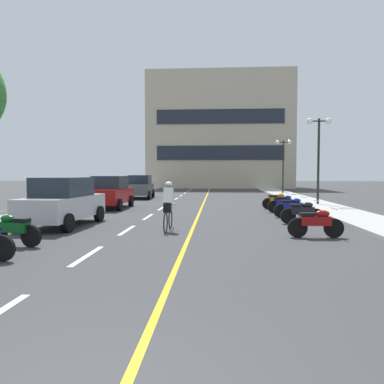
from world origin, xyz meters
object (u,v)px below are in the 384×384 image
(parked_car_near, at_px, (63,202))
(motorcycle_7, at_px, (277,200))
(parked_car_mid, at_px, (110,192))
(street_lamp_far, at_px, (283,154))
(parked_car_far, at_px, (140,187))
(motorcycle_5, at_px, (292,207))
(cyclist_rider, at_px, (168,205))
(street_lamp_mid, at_px, (319,141))
(motorcycle_6, at_px, (284,203))
(motorcycle_3, at_px, (316,222))
(motorcycle_2, at_px, (13,229))
(motorcycle_4, at_px, (303,212))

(parked_car_near, xyz_separation_m, motorcycle_7, (9.10, 7.39, -0.44))
(parked_car_mid, bearing_deg, street_lamp_far, 50.45)
(parked_car_near, height_order, parked_car_far, same)
(motorcycle_5, bearing_deg, cyclist_rider, -139.94)
(street_lamp_far, relative_size, cyclist_rider, 2.77)
(street_lamp_mid, relative_size, cyclist_rider, 2.91)
(street_lamp_far, relative_size, motorcycle_6, 2.93)
(parked_car_far, bearing_deg, motorcycle_6, -46.59)
(street_lamp_far, xyz_separation_m, cyclist_rider, (-7.85, -22.61, -2.84))
(parked_car_near, distance_m, parked_car_far, 15.43)
(parked_car_far, relative_size, motorcycle_5, 2.55)
(street_lamp_mid, bearing_deg, parked_car_near, -141.56)
(parked_car_mid, xyz_separation_m, motorcycle_3, (9.00, -9.01, -0.44))
(motorcycle_2, height_order, cyclist_rider, cyclist_rider)
(parked_car_near, height_order, parked_car_mid, same)
(cyclist_rider, bearing_deg, parked_car_near, 167.98)
(cyclist_rider, bearing_deg, motorcycle_5, 40.06)
(motorcycle_2, height_order, motorcycle_3, same)
(motorcycle_2, distance_m, motorcycle_3, 8.75)
(street_lamp_mid, distance_m, cyclist_rider, 13.21)
(motorcycle_4, bearing_deg, motorcycle_2, -150.36)
(parked_car_mid, distance_m, parked_car_far, 8.37)
(parked_car_far, relative_size, motorcycle_6, 2.56)
(street_lamp_mid, relative_size, motorcycle_2, 3.06)
(motorcycle_5, distance_m, motorcycle_6, 2.13)
(parked_car_near, bearing_deg, motorcycle_4, 7.50)
(motorcycle_7, bearing_deg, motorcycle_4, -90.20)
(street_lamp_mid, bearing_deg, motorcycle_7, -143.85)
(motorcycle_3, bearing_deg, parked_car_far, 117.45)
(cyclist_rider, bearing_deg, motorcycle_7, 58.63)
(motorcycle_2, distance_m, motorcycle_5, 11.45)
(street_lamp_mid, relative_size, parked_car_mid, 1.22)
(parked_car_mid, xyz_separation_m, cyclist_rider, (4.29, -7.92, -0.03))
(street_lamp_far, distance_m, parked_car_near, 24.96)
(motorcycle_5, xyz_separation_m, cyclist_rider, (-5.05, -4.24, 0.41))
(parked_car_far, bearing_deg, motorcycle_7, -40.64)
(motorcycle_7, bearing_deg, motorcycle_2, -128.30)
(street_lamp_far, distance_m, motorcycle_7, 14.99)
(motorcycle_3, bearing_deg, parked_car_near, 167.39)
(street_lamp_mid, xyz_separation_m, motorcycle_6, (-2.72, -3.88, -3.41))
(motorcycle_5, distance_m, motorcycle_7, 4.01)
(parked_car_far, bearing_deg, motorcycle_3, -62.55)
(street_lamp_mid, bearing_deg, parked_car_far, 153.49)
(motorcycle_2, relative_size, motorcycle_7, 1.00)
(motorcycle_6, bearing_deg, cyclist_rider, -128.41)
(parked_car_mid, bearing_deg, parked_car_near, -88.15)
(parked_car_near, distance_m, motorcycle_4, 9.16)
(motorcycle_4, relative_size, motorcycle_7, 1.01)
(street_lamp_far, xyz_separation_m, motorcycle_7, (-2.82, -14.36, -3.25))
(motorcycle_6, bearing_deg, parked_car_mid, 170.62)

